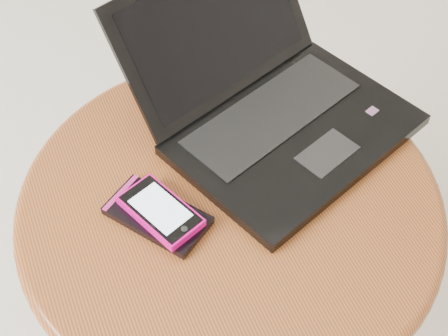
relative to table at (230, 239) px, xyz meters
name	(u,v)px	position (x,y,z in m)	size (l,w,h in m)	color
table	(230,239)	(0.00, 0.00, 0.00)	(0.56, 0.56, 0.44)	#602D12
laptop	(271,103)	(0.11, 0.10, 0.13)	(0.41, 0.42, 0.18)	black
phone_black	(157,215)	(-0.10, 0.00, 0.10)	(0.13, 0.14, 0.01)	black
phone_pink	(161,211)	(-0.09, 0.00, 0.11)	(0.09, 0.12, 0.01)	#DD0680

